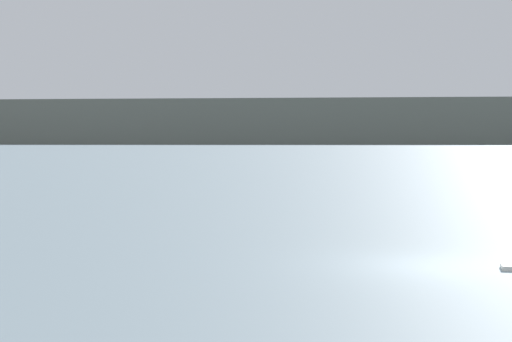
{
  "coord_description": "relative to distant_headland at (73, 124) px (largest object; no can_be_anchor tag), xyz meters",
  "views": [
    {
      "loc": [
        -6.66,
        -17.94,
        3.25
      ],
      "look_at": [
        -3.07,
        14.28,
        1.91
      ],
      "focal_mm": 50.45,
      "sensor_mm": 36.0,
      "label": 1
    }
  ],
  "objects": [
    {
      "name": "ground_plane",
      "position": [
        123.9,
        -824.61,
        -22.9
      ],
      "size": [
        4000.0,
        4000.0,
        0.0
      ],
      "primitive_type": "plane",
      "color": "gray"
    },
    {
      "name": "distant_headland",
      "position": [
        0.0,
        0.0,
        0.0
      ],
      "size": [
        1312.74,
        451.97,
        45.79
      ],
      "primitive_type": "cube",
      "rotation": [
        0.0,
        0.0,
        -0.2
      ],
      "color": "#60665B",
      "rests_on": "ground_plane"
    }
  ]
}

